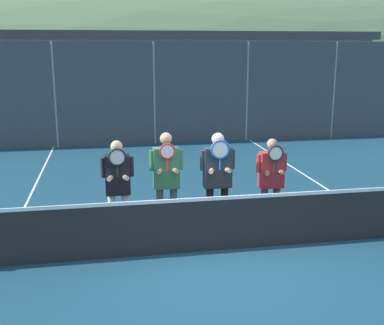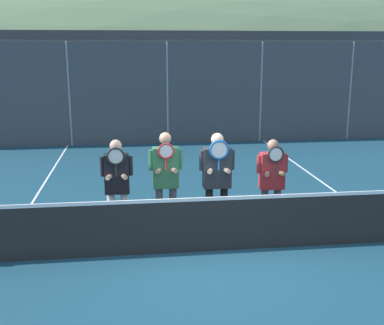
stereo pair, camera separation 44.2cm
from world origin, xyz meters
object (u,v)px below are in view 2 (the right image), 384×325
object	(u,v)px
player_center_right	(217,175)
player_rightmost	(272,179)
player_center_left	(166,176)
car_center	(279,108)
car_left_of_center	(150,109)
player_leftmost	(117,183)
car_far_left	(3,113)

from	to	relation	value
player_center_right	player_rightmost	world-z (taller)	player_center_right
player_center_left	car_center	xyz separation A→B (m)	(5.15, 10.16, -0.17)
player_center_left	car_left_of_center	world-z (taller)	car_left_of_center
player_leftmost	player_center_right	bearing A→B (deg)	-0.42
player_center_right	car_center	xyz separation A→B (m)	(4.27, 10.25, -0.18)
player_center_left	car_left_of_center	size ratio (longest dim) A/B	0.39
player_center_left	car_center	world-z (taller)	player_center_left
player_rightmost	car_center	bearing A→B (deg)	72.15
player_leftmost	player_center_right	size ratio (longest dim) A/B	0.96
player_center_right	car_center	size ratio (longest dim) A/B	0.45
player_rightmost	car_center	world-z (taller)	car_center
player_leftmost	player_rightmost	size ratio (longest dim) A/B	1.04
player_leftmost	car_far_left	xyz separation A→B (m)	(-4.37, 10.37, -0.14)
player_rightmost	car_far_left	xyz separation A→B (m)	(-7.06, 10.35, -0.10)
car_far_left	car_center	bearing A→B (deg)	-0.74
car_far_left	player_rightmost	bearing A→B (deg)	-55.70
player_leftmost	player_rightmost	xyz separation A→B (m)	(2.68, 0.02, -0.04)
player_center_left	car_center	size ratio (longest dim) A/B	0.46
player_center_left	car_far_left	distance (m)	11.53
player_leftmost	player_center_left	xyz separation A→B (m)	(0.82, 0.08, 0.06)
player_center_right	player_rightmost	bearing A→B (deg)	2.09
car_far_left	car_center	distance (m)	10.35
player_leftmost	car_far_left	distance (m)	11.26
player_leftmost	player_rightmost	bearing A→B (deg)	0.50
car_center	player_leftmost	bearing A→B (deg)	-120.26
player_leftmost	player_center_left	distance (m)	0.83
car_center	car_far_left	bearing A→B (deg)	179.26
player_center_left	player_leftmost	bearing A→B (deg)	-174.41
car_left_of_center	car_far_left	bearing A→B (deg)	179.22
player_rightmost	car_left_of_center	world-z (taller)	car_left_of_center
player_center_right	car_left_of_center	size ratio (longest dim) A/B	0.39
car_center	player_center_left	bearing A→B (deg)	-116.88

